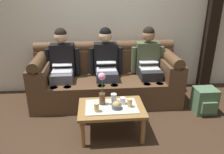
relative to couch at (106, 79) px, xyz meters
name	(u,v)px	position (x,y,z in m)	size (l,w,h in m)	color
ground_plane	(113,141)	(0.00, -1.17, -0.37)	(14.00, 14.00, 0.00)	#382619
back_wall_patterned	(104,10)	(0.00, 0.53, 1.08)	(6.00, 0.12, 2.90)	silver
timber_pillar	(214,10)	(1.93, 0.41, 1.08)	(0.20, 0.20, 2.90)	black
couch	(106,79)	(0.00, 0.00, 0.00)	(2.37, 0.88, 0.96)	#513823
person_left	(62,64)	(-0.71, 0.00, 0.29)	(0.56, 0.67, 1.22)	#595B66
person_middle	(106,63)	(0.00, 0.00, 0.29)	(0.56, 0.67, 1.22)	#383D4C
person_right	(148,62)	(0.71, 0.00, 0.29)	(0.56, 0.67, 1.22)	#232326
coffee_table	(111,110)	(0.00, -1.00, -0.03)	(0.83, 0.57, 0.41)	olive
flower_vase	(102,88)	(-0.11, -0.94, 0.26)	(0.09, 0.09, 0.43)	brown
snack_bowl	(117,106)	(0.06, -1.07, 0.08)	(0.12, 0.12, 0.10)	#4C5666
cup_near_left	(97,107)	(-0.19, -1.11, 0.09)	(0.06, 0.06, 0.11)	#DBB77A
cup_near_right	(130,103)	(0.23, -1.04, 0.09)	(0.06, 0.06, 0.10)	#DBB77A
cup_far_center	(123,101)	(0.15, -0.95, 0.08)	(0.07, 0.07, 0.09)	silver
cup_far_left	(114,98)	(0.04, -0.88, 0.09)	(0.08, 0.08, 0.11)	silver
backpack_right	(205,101)	(1.47, -0.59, -0.17)	(0.32, 0.32, 0.39)	#4C6B4C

